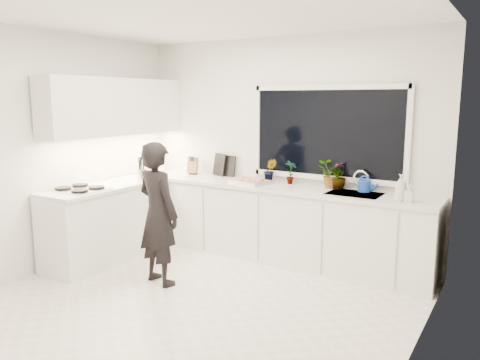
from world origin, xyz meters
The scene contains 25 objects.
floor centered at (0.00, 0.00, -0.01)m, with size 4.00×3.50×0.02m, color beige.
wall_back centered at (0.00, 1.76, 1.35)m, with size 4.00×0.02×2.70m, color white.
wall_left centered at (-2.01, 0.00, 1.35)m, with size 0.02×3.50×2.70m, color white.
wall_right centered at (2.01, 0.00, 1.35)m, with size 0.02×3.50×2.70m, color white.
ceiling centered at (0.00, 0.00, 2.71)m, with size 4.00×3.50×0.02m, color white.
window centered at (0.60, 1.73, 1.55)m, with size 1.80×0.02×1.00m, color black.
base_cabinets_back centered at (0.00, 1.45, 0.44)m, with size 3.92×0.58×0.88m, color white.
base_cabinets_left centered at (-1.67, 0.35, 0.44)m, with size 0.58×1.60×0.88m, color white.
countertop_back centered at (0.00, 1.44, 0.90)m, with size 3.94×0.62×0.04m, color silver.
countertop_left centered at (-1.67, 0.35, 0.90)m, with size 0.62×1.60×0.04m, color silver.
upper_cabinets centered at (-1.79, 0.70, 1.85)m, with size 0.34×2.10×0.70m, color white.
sink centered at (1.05, 1.45, 0.87)m, with size 0.58×0.42×0.14m, color silver.
faucet centered at (1.05, 1.65, 1.03)m, with size 0.03×0.03×0.22m, color silver.
stovetop centered at (-1.69, 0.00, 0.94)m, with size 0.56×0.48×0.03m, color black.
person centered at (-0.61, 0.11, 0.76)m, with size 0.55×0.36×1.52m, color black.
pizza_tray centered at (-0.25, 1.42, 0.94)m, with size 0.46×0.34×0.03m, color #B5B5B9.
pizza centered at (-0.25, 1.42, 0.95)m, with size 0.42×0.30×0.01m, color red.
watering_can centered at (1.11, 1.61, 0.98)m, with size 0.14×0.14×0.13m, color #133CB8.
paper_towel_roll centered at (-1.81, 1.55, 1.05)m, with size 0.11×0.11×0.26m, color white.
knife_block centered at (-1.29, 1.59, 1.03)m, with size 0.13×0.10×0.22m, color olive.
utensil_crock centered at (-1.49, 0.80, 1.00)m, with size 0.13×0.13×0.16m, color #BCBDC1.
picture_frame_large centered at (-0.77, 1.69, 1.06)m, with size 0.22×0.02×0.28m, color black.
picture_frame_small centered at (-0.91, 1.69, 1.07)m, with size 0.25×0.02×0.30m, color black.
herb_plants centered at (0.56, 1.61, 1.08)m, with size 1.10×0.37×0.32m.
soap_bottles centered at (1.59, 1.30, 1.05)m, with size 0.20×0.13×0.28m.
Camera 1 is at (2.62, -3.50, 1.95)m, focal length 35.00 mm.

